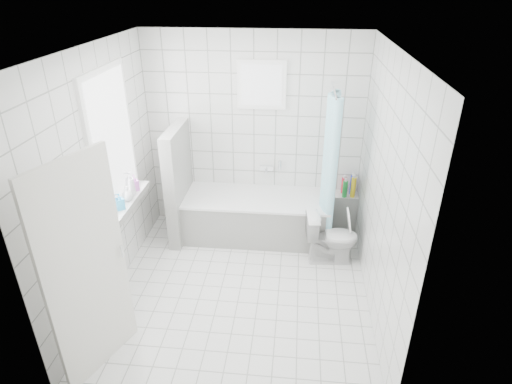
# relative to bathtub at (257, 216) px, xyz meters

# --- Properties ---
(ground) EXTENTS (3.00, 3.00, 0.00)m
(ground) POSITION_rel_bathtub_xyz_m (-0.07, -1.12, -0.29)
(ground) COLOR white
(ground) RESTS_ON ground
(ceiling) EXTENTS (3.00, 3.00, 0.00)m
(ceiling) POSITION_rel_bathtub_xyz_m (-0.07, -1.12, 2.31)
(ceiling) COLOR white
(ceiling) RESTS_ON ground
(wall_back) EXTENTS (2.80, 0.02, 2.60)m
(wall_back) POSITION_rel_bathtub_xyz_m (-0.07, 0.38, 1.01)
(wall_back) COLOR white
(wall_back) RESTS_ON ground
(wall_front) EXTENTS (2.80, 0.02, 2.60)m
(wall_front) POSITION_rel_bathtub_xyz_m (-0.07, -2.62, 1.01)
(wall_front) COLOR white
(wall_front) RESTS_ON ground
(wall_left) EXTENTS (0.02, 3.00, 2.60)m
(wall_left) POSITION_rel_bathtub_xyz_m (-1.47, -1.12, 1.01)
(wall_left) COLOR white
(wall_left) RESTS_ON ground
(wall_right) EXTENTS (0.02, 3.00, 2.60)m
(wall_right) POSITION_rel_bathtub_xyz_m (1.33, -1.12, 1.01)
(wall_right) COLOR white
(wall_right) RESTS_ON ground
(window_left) EXTENTS (0.01, 0.90, 1.40)m
(window_left) POSITION_rel_bathtub_xyz_m (-1.43, -0.82, 1.31)
(window_left) COLOR white
(window_left) RESTS_ON wall_left
(window_back) EXTENTS (0.50, 0.01, 0.50)m
(window_back) POSITION_rel_bathtub_xyz_m (0.03, 0.33, 1.66)
(window_back) COLOR white
(window_back) RESTS_ON wall_back
(window_sill) EXTENTS (0.18, 1.02, 0.08)m
(window_sill) POSITION_rel_bathtub_xyz_m (-1.38, -0.82, 0.57)
(window_sill) COLOR white
(window_sill) RESTS_ON wall_left
(door) EXTENTS (0.34, 0.76, 2.00)m
(door) POSITION_rel_bathtub_xyz_m (-1.17, -2.23, 0.71)
(door) COLOR silver
(door) RESTS_ON ground
(bathtub) EXTENTS (1.88, 0.77, 0.58)m
(bathtub) POSITION_rel_bathtub_xyz_m (0.00, 0.00, 0.00)
(bathtub) COLOR white
(bathtub) RESTS_ON ground
(partition_wall) EXTENTS (0.15, 0.85, 1.50)m
(partition_wall) POSITION_rel_bathtub_xyz_m (-1.00, -0.05, 0.46)
(partition_wall) COLOR white
(partition_wall) RESTS_ON ground
(tiled_ledge) EXTENTS (0.40, 0.24, 0.55)m
(tiled_ledge) POSITION_rel_bathtub_xyz_m (1.19, 0.25, -0.02)
(tiled_ledge) COLOR white
(tiled_ledge) RESTS_ON ground
(toilet) EXTENTS (0.66, 0.42, 0.64)m
(toilet) POSITION_rel_bathtub_xyz_m (0.96, -0.47, 0.03)
(toilet) COLOR white
(toilet) RESTS_ON ground
(curtain_rod) EXTENTS (0.02, 0.80, 0.02)m
(curtain_rod) POSITION_rel_bathtub_xyz_m (0.88, -0.02, 1.71)
(curtain_rod) COLOR silver
(curtain_rod) RESTS_ON wall_back
(shower_curtain) EXTENTS (0.14, 0.48, 1.78)m
(shower_curtain) POSITION_rel_bathtub_xyz_m (0.88, -0.16, 0.81)
(shower_curtain) COLOR #52D9F3
(shower_curtain) RESTS_ON curtain_rod
(tub_faucet) EXTENTS (0.18, 0.06, 0.06)m
(tub_faucet) POSITION_rel_bathtub_xyz_m (0.10, 0.33, 0.56)
(tub_faucet) COLOR silver
(tub_faucet) RESTS_ON wall_back
(sill_bottles) EXTENTS (0.18, 0.58, 0.29)m
(sill_bottles) POSITION_rel_bathtub_xyz_m (-1.37, -0.77, 0.72)
(sill_bottles) COLOR #31A8E0
(sill_bottles) RESTS_ON window_sill
(ledge_bottles) EXTENTS (0.17, 0.18, 0.28)m
(ledge_bottles) POSITION_rel_bathtub_xyz_m (1.20, 0.23, 0.38)
(ledge_bottles) COLOR #15832E
(ledge_bottles) RESTS_ON tiled_ledge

